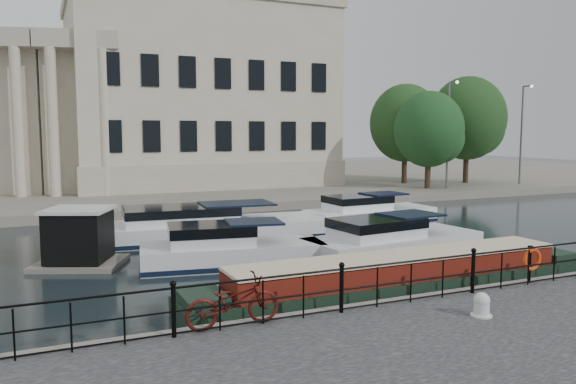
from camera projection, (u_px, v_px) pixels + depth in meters
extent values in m
plane|color=black|center=(301.00, 308.00, 15.46)|extent=(160.00, 160.00, 0.00)
cube|color=#6B665B|center=(117.00, 183.00, 50.86)|extent=(120.00, 42.00, 0.55)
cylinder|color=black|center=(174.00, 312.00, 11.68)|extent=(0.10, 0.10, 1.10)
sphere|color=black|center=(173.00, 283.00, 11.61)|extent=(0.14, 0.14, 0.14)
cylinder|color=black|center=(341.00, 290.00, 13.29)|extent=(0.10, 0.10, 1.10)
sphere|color=black|center=(342.00, 265.00, 13.23)|extent=(0.14, 0.14, 0.14)
cylinder|color=black|center=(473.00, 273.00, 14.91)|extent=(0.10, 0.10, 1.10)
sphere|color=black|center=(474.00, 251.00, 14.85)|extent=(0.14, 0.14, 0.14)
cylinder|color=black|center=(342.00, 269.00, 13.24)|extent=(24.00, 0.05, 0.05)
cylinder|color=black|center=(341.00, 290.00, 13.29)|extent=(24.00, 0.04, 0.04)
cylinder|color=black|center=(341.00, 309.00, 13.34)|extent=(24.00, 0.04, 0.04)
cube|color=#ADA38C|center=(198.00, 100.00, 47.06)|extent=(20.00, 14.00, 14.00)
cube|color=#9E937F|center=(196.00, 9.00, 46.28)|extent=(20.40, 14.40, 0.80)
cube|color=#9E937F|center=(199.00, 171.00, 47.70)|extent=(20.30, 14.30, 2.00)
cube|color=#ADA38C|center=(85.00, 115.00, 39.84)|extent=(5.73, 4.06, 11.00)
cube|color=#9E937F|center=(77.00, 40.00, 37.37)|extent=(5.62, 2.73, 1.20)
cylinder|color=#ADA38C|center=(105.00, 123.00, 37.72)|extent=(0.70, 0.70, 9.80)
cylinder|color=#ADA38C|center=(53.00, 123.00, 37.08)|extent=(0.70, 0.70, 9.80)
cube|color=#ADA38C|center=(8.00, 115.00, 39.13)|extent=(5.90, 4.56, 11.00)
cylinder|color=#ADA38C|center=(18.00, 123.00, 36.77)|extent=(0.70, 0.70, 9.80)
cylinder|color=#59595B|center=(448.00, 136.00, 42.49)|extent=(0.16, 0.16, 8.00)
sphere|color=#FFF2CC|center=(457.00, 82.00, 41.30)|extent=(0.24, 0.24, 0.24)
cylinder|color=#59595B|center=(521.00, 136.00, 46.17)|extent=(0.16, 0.16, 8.00)
sphere|color=#FFF2CC|center=(532.00, 86.00, 44.98)|extent=(0.24, 0.24, 0.24)
imported|color=#400F0B|center=(233.00, 302.00, 12.31)|extent=(2.19, 0.81, 1.14)
cylinder|color=beige|center=(481.00, 308.00, 13.07)|extent=(0.36, 0.36, 0.38)
sphere|color=beige|center=(482.00, 300.00, 13.05)|extent=(0.38, 0.38, 0.38)
cylinder|color=beige|center=(481.00, 315.00, 13.09)|extent=(0.50, 0.50, 0.04)
cylinder|color=black|center=(530.00, 265.00, 15.94)|extent=(0.09, 0.09, 1.04)
cube|color=black|center=(530.00, 247.00, 15.89)|extent=(0.10, 0.10, 0.07)
torus|color=#E43C0C|center=(532.00, 259.00, 15.85)|extent=(0.66, 0.10, 0.66)
cube|color=black|center=(400.00, 290.00, 16.86)|extent=(13.59, 1.95, 0.81)
cube|color=#5C160D|center=(401.00, 269.00, 16.79)|extent=(10.87, 1.65, 0.63)
cube|color=beige|center=(401.00, 256.00, 16.75)|extent=(10.87, 1.70, 0.09)
cube|color=#6B665B|center=(80.00, 264.00, 20.36)|extent=(3.70, 3.44, 0.25)
cube|color=black|center=(79.00, 236.00, 20.25)|extent=(2.60, 2.60, 1.78)
cube|color=silver|center=(78.00, 210.00, 20.15)|extent=(2.86, 2.86, 0.12)
cube|color=silver|center=(233.00, 259.00, 20.50)|extent=(6.87, 3.46, 1.20)
cube|color=black|center=(233.00, 261.00, 20.51)|extent=(6.94, 3.50, 0.18)
cube|color=silver|center=(211.00, 237.00, 20.22)|extent=(3.24, 2.45, 0.90)
cube|color=black|center=(254.00, 222.00, 20.56)|extent=(2.22, 2.00, 0.08)
cube|color=silver|center=(393.00, 250.00, 22.15)|extent=(7.51, 3.47, 1.20)
cube|color=black|center=(393.00, 252.00, 22.16)|extent=(7.58, 3.51, 0.18)
cube|color=silver|center=(376.00, 230.00, 21.62)|extent=(3.49, 2.54, 0.90)
cube|color=black|center=(411.00, 214.00, 22.45)|extent=(2.37, 2.10, 0.08)
cube|color=silver|center=(209.00, 234.00, 25.58)|extent=(11.01, 4.08, 1.20)
cube|color=black|center=(209.00, 236.00, 25.59)|extent=(11.12, 4.12, 0.18)
cube|color=silver|center=(180.00, 217.00, 25.06)|extent=(5.05, 3.03, 0.90)
cube|color=black|center=(237.00, 203.00, 25.87)|extent=(3.41, 2.52, 0.08)
cube|color=white|center=(370.00, 220.00, 29.79)|extent=(7.14, 2.96, 1.20)
cube|color=black|center=(370.00, 221.00, 29.80)|extent=(7.21, 2.99, 0.18)
cube|color=white|center=(357.00, 205.00, 29.31)|extent=(3.27, 2.27, 0.90)
cube|color=black|center=(384.00, 194.00, 30.03)|extent=(2.20, 1.90, 0.08)
cylinder|color=black|center=(428.00, 172.00, 42.95)|extent=(0.44, 0.44, 2.43)
ellipsoid|color=#144016|center=(429.00, 129.00, 42.61)|extent=(5.27, 5.27, 5.82)
sphere|color=#144016|center=(438.00, 138.00, 42.56)|extent=(3.88, 3.88, 3.88)
cylinder|color=black|center=(404.00, 167.00, 47.25)|extent=(0.44, 0.44, 2.72)
ellipsoid|color=#173E13|center=(405.00, 123.00, 46.86)|extent=(5.91, 5.91, 6.53)
sphere|color=#173E13|center=(414.00, 132.00, 46.82)|extent=(4.35, 4.35, 4.35)
cylinder|color=black|center=(466.00, 166.00, 47.58)|extent=(0.44, 0.44, 2.93)
ellipsoid|color=#163B12|center=(467.00, 118.00, 47.16)|extent=(6.37, 6.37, 7.04)
sphere|color=#163B12|center=(476.00, 128.00, 47.13)|extent=(4.69, 4.69, 4.69)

